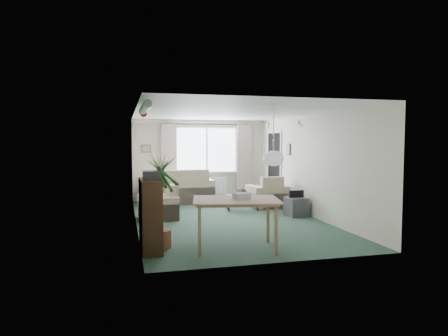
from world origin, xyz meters
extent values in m
plane|color=#2B4838|center=(0.00, 0.00, 0.00)|extent=(6.50, 6.50, 0.00)
cube|color=white|center=(0.20, 3.23, 1.50)|extent=(1.80, 0.03, 1.30)
cube|color=black|center=(0.20, 3.15, 2.27)|extent=(2.60, 0.03, 0.03)
cube|color=beige|center=(-0.95, 3.13, 1.27)|extent=(0.45, 0.08, 2.00)
cube|color=beige|center=(1.35, 3.13, 1.27)|extent=(0.45, 0.08, 2.00)
cube|color=white|center=(0.20, 3.19, 0.40)|extent=(1.20, 0.10, 0.55)
cube|color=black|center=(1.99, 2.20, 1.00)|extent=(0.03, 0.95, 2.00)
sphere|color=white|center=(0.20, -2.30, 1.48)|extent=(0.36, 0.36, 0.36)
cylinder|color=#196626|center=(-1.92, -2.30, 2.28)|extent=(1.60, 1.60, 0.12)
sphere|color=silver|center=(1.30, 0.90, 2.22)|extent=(0.20, 0.20, 0.20)
sphere|color=silver|center=(1.60, -0.30, 2.22)|extent=(0.20, 0.20, 0.20)
cube|color=brown|center=(-1.60, 3.23, 1.55)|extent=(0.28, 0.03, 0.22)
cube|color=brown|center=(1.98, 1.20, 1.55)|extent=(0.03, 0.24, 0.30)
cube|color=tan|center=(-0.75, 2.75, 0.49)|extent=(2.02, 1.19, 0.97)
cube|color=tan|center=(1.48, 1.41, 0.42)|extent=(0.96, 0.91, 0.85)
cube|color=beige|center=(-1.50, 0.50, 0.39)|extent=(0.88, 0.92, 0.77)
cube|color=black|center=(0.70, 1.16, 0.19)|extent=(0.90, 0.60, 0.38)
cube|color=brown|center=(0.74, 1.15, 0.46)|extent=(0.12, 0.06, 0.16)
cube|color=black|center=(-1.84, -2.08, 0.58)|extent=(0.33, 0.95, 1.15)
cube|color=#37373C|center=(-1.81, -2.07, 1.22)|extent=(0.29, 0.35, 0.14)
cylinder|color=#1D5424|center=(-1.65, -1.98, 0.80)|extent=(0.77, 0.77, 1.59)
cube|color=tan|center=(-0.47, -2.37, 0.40)|extent=(1.43, 1.09, 0.81)
cube|color=silver|center=(-0.39, -2.42, 0.87)|extent=(0.29, 0.24, 0.12)
cube|color=#3E3D43|center=(1.70, 0.05, 0.22)|extent=(0.47, 0.51, 0.44)
cylinder|color=navy|center=(1.32, 1.75, 0.06)|extent=(0.62, 0.62, 0.12)
camera|label=1|loc=(-2.25, -8.59, 1.78)|focal=32.00mm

